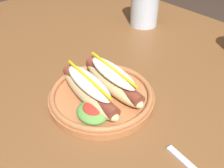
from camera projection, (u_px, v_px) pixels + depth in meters
dining_table at (128, 106)px, 0.68m from camera, size 1.46×0.96×0.74m
hot_dog_plate at (101, 91)px, 0.55m from camera, size 0.23×0.23×0.08m
water_cup at (145, 4)px, 0.84m from camera, size 0.09×0.09×0.14m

